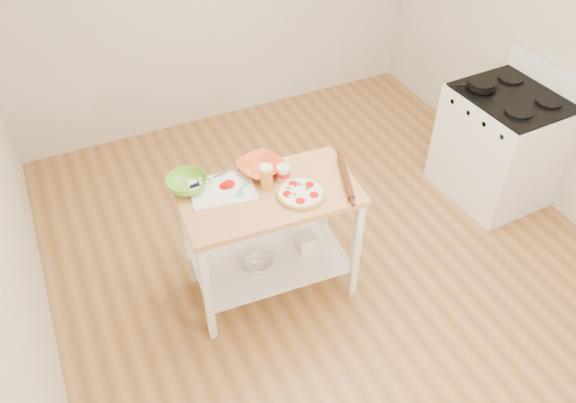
# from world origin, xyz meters

# --- Properties ---
(room_shell) EXTENTS (4.04, 4.54, 2.74)m
(room_shell) POSITION_xyz_m (0.00, 0.00, 1.35)
(room_shell) COLOR #AA733E
(room_shell) RESTS_ON ground
(prep_island) EXTENTS (1.16, 0.69, 0.90)m
(prep_island) POSITION_xyz_m (-0.50, -0.06, 0.65)
(prep_island) COLOR tan
(prep_island) RESTS_ON ground
(gas_stove) EXTENTS (0.74, 0.86, 1.11)m
(gas_stove) POSITION_xyz_m (1.64, 0.13, 0.47)
(gas_stove) COLOR white
(gas_stove) RESTS_ON ground
(skillet) EXTENTS (0.36, 0.24, 0.03)m
(skillet) POSITION_xyz_m (1.46, 0.33, 0.97)
(skillet) COLOR black
(skillet) RESTS_ON gas_stove
(pizza) EXTENTS (0.31, 0.31, 0.05)m
(pizza) POSITION_xyz_m (-0.33, -0.17, 0.92)
(pizza) COLOR tan
(pizza) RESTS_ON prep_island
(cutting_board) EXTENTS (0.44, 0.36, 0.04)m
(cutting_board) POSITION_xyz_m (-0.76, 0.09, 0.91)
(cutting_board) COLOR white
(cutting_board) RESTS_ON prep_island
(spatula) EXTENTS (0.13, 0.11, 0.01)m
(spatula) POSITION_xyz_m (-0.65, 0.02, 0.92)
(spatula) COLOR #3CB8BE
(spatula) RESTS_ON cutting_board
(knife) EXTENTS (0.27, 0.06, 0.01)m
(knife) POSITION_xyz_m (-0.84, 0.19, 0.92)
(knife) COLOR silver
(knife) RESTS_ON cutting_board
(orange_bowl) EXTENTS (0.35, 0.35, 0.07)m
(orange_bowl) POSITION_xyz_m (-0.47, 0.15, 0.93)
(orange_bowl) COLOR #EF5926
(orange_bowl) RESTS_ON prep_island
(green_bowl) EXTENTS (0.31, 0.31, 0.08)m
(green_bowl) POSITION_xyz_m (-0.95, 0.20, 0.94)
(green_bowl) COLOR #70BA2E
(green_bowl) RESTS_ON prep_island
(beer_pint) EXTENTS (0.08, 0.08, 0.16)m
(beer_pint) POSITION_xyz_m (-0.49, -0.01, 0.98)
(beer_pint) COLOR orange
(beer_pint) RESTS_ON prep_island
(yogurt_tub) EXTENTS (0.09, 0.09, 0.18)m
(yogurt_tub) POSITION_xyz_m (-0.37, 0.02, 0.95)
(yogurt_tub) COLOR white
(yogurt_tub) RESTS_ON prep_island
(rolling_pin) EXTENTS (0.18, 0.40, 0.05)m
(rolling_pin) POSITION_xyz_m (-0.01, -0.16, 0.92)
(rolling_pin) COLOR #572B13
(rolling_pin) RESTS_ON prep_island
(shelf_glass_bowl) EXTENTS (0.24, 0.24, 0.07)m
(shelf_glass_bowl) POSITION_xyz_m (-0.59, -0.07, 0.29)
(shelf_glass_bowl) COLOR silver
(shelf_glass_bowl) RESTS_ON prep_island
(shelf_bin) EXTENTS (0.13, 0.13, 0.12)m
(shelf_bin) POSITION_xyz_m (-0.22, -0.05, 0.32)
(shelf_bin) COLOR white
(shelf_bin) RESTS_ON prep_island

